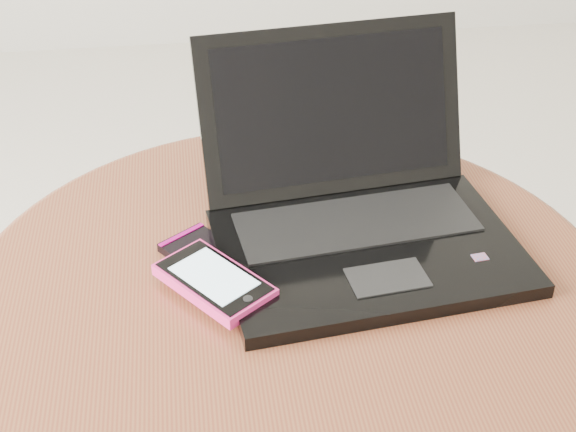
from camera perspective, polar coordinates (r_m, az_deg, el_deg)
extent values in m
cylinder|color=brown|center=(0.87, 0.22, -5.40)|extent=(0.67, 0.67, 0.03)
torus|color=brown|center=(0.87, 0.22, -5.40)|extent=(0.70, 0.70, 0.03)
cube|color=black|center=(0.89, 5.65, -2.49)|extent=(0.34, 0.26, 0.02)
cube|color=black|center=(0.92, 4.79, -0.42)|extent=(0.28, 0.13, 0.00)
cube|color=black|center=(0.84, 6.96, -4.28)|extent=(0.09, 0.06, 0.00)
cube|color=red|center=(0.89, 13.25, -2.81)|extent=(0.02, 0.01, 0.00)
cube|color=black|center=(0.96, 3.13, 7.41)|extent=(0.32, 0.11, 0.19)
cube|color=black|center=(0.95, 3.20, 7.39)|extent=(0.28, 0.09, 0.15)
cube|color=black|center=(0.89, -5.37, -3.01)|extent=(0.12, 0.13, 0.01)
cube|color=#A6076F|center=(0.92, -7.44, -1.31)|extent=(0.05, 0.04, 0.00)
cube|color=#F52C83|center=(0.84, -5.17, -4.59)|extent=(0.13, 0.14, 0.01)
cube|color=black|center=(0.83, -5.19, -4.22)|extent=(0.12, 0.13, 0.00)
cube|color=silver|center=(0.83, -5.20, -4.17)|extent=(0.09, 0.10, 0.00)
cylinder|color=black|center=(0.80, -2.81, -5.78)|extent=(0.01, 0.01, 0.00)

